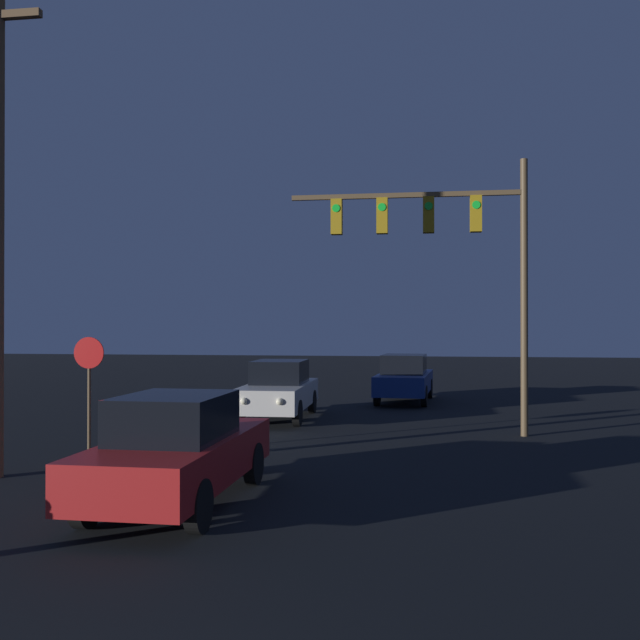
# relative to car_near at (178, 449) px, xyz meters

# --- Properties ---
(car_near) EXTENTS (1.81, 4.77, 1.69)m
(car_near) POSITION_rel_car_near_xyz_m (0.00, 0.00, 0.00)
(car_near) COLOR #B21E1E
(car_near) RESTS_ON ground_plane
(car_mid) EXTENTS (1.84, 4.78, 1.69)m
(car_mid) POSITION_rel_car_near_xyz_m (-0.52, 9.97, 0.00)
(car_mid) COLOR beige
(car_mid) RESTS_ON ground_plane
(car_far) EXTENTS (2.03, 4.84, 1.69)m
(car_far) POSITION_rel_car_near_xyz_m (2.97, 15.01, 0.00)
(car_far) COLOR navy
(car_far) RESTS_ON ground_plane
(traffic_signal_mast) EXTENTS (5.90, 0.30, 6.82)m
(traffic_signal_mast) POSITION_rel_car_near_xyz_m (4.30, 7.65, 3.94)
(traffic_signal_mast) COLOR brown
(traffic_signal_mast) RESTS_ON ground_plane
(stop_sign) EXTENTS (0.64, 0.07, 2.48)m
(stop_sign) POSITION_rel_car_near_xyz_m (-3.05, 3.23, 0.86)
(stop_sign) COLOR brown
(stop_sign) RESTS_ON ground_plane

